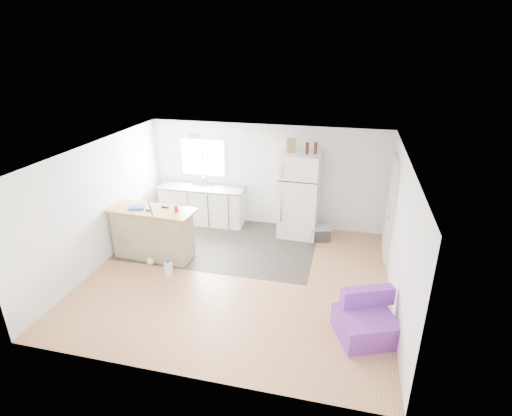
# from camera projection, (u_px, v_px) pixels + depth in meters

# --- Properties ---
(room) EXTENTS (5.51, 5.01, 2.41)m
(room) POSITION_uv_depth(u_px,v_px,m) (237.00, 219.00, 7.05)
(room) COLOR #AB6E48
(room) RESTS_ON ground
(vinyl_zone) EXTENTS (4.05, 2.50, 0.00)m
(vinyl_zone) POSITION_uv_depth(u_px,v_px,m) (222.00, 242.00, 8.79)
(vinyl_zone) COLOR #302A24
(vinyl_zone) RESTS_ON floor
(window) EXTENTS (1.18, 0.06, 0.98)m
(window) POSITION_uv_depth(u_px,v_px,m) (203.00, 157.00, 9.48)
(window) COLOR white
(window) RESTS_ON back_wall
(interior_door) EXTENTS (0.11, 0.92, 2.10)m
(interior_door) POSITION_uv_depth(u_px,v_px,m) (390.00, 209.00, 7.92)
(interior_door) COLOR white
(interior_door) RESTS_ON right_wall
(ceiling_fixture) EXTENTS (0.30, 0.30, 0.07)m
(ceiling_fixture) POSITION_uv_depth(u_px,v_px,m) (195.00, 136.00, 7.94)
(ceiling_fixture) COLOR white
(ceiling_fixture) RESTS_ON ceiling
(kitchen_cabinets) EXTENTS (2.06, 0.69, 1.19)m
(kitchen_cabinets) POSITION_uv_depth(u_px,v_px,m) (203.00, 204.00, 9.62)
(kitchen_cabinets) COLOR white
(kitchen_cabinets) RESTS_ON floor
(peninsula) EXTENTS (1.74, 0.75, 1.05)m
(peninsula) POSITION_uv_depth(u_px,v_px,m) (153.00, 233.00, 8.04)
(peninsula) COLOR tan
(peninsula) RESTS_ON floor
(refrigerator) EXTENTS (0.87, 0.82, 1.91)m
(refrigerator) POSITION_uv_depth(u_px,v_px,m) (299.00, 195.00, 8.84)
(refrigerator) COLOR white
(refrigerator) RESTS_ON floor
(cooler) EXTENTS (0.51, 0.42, 0.34)m
(cooler) POSITION_uv_depth(u_px,v_px,m) (320.00, 233.00, 8.84)
(cooler) COLOR #2C2B2E
(cooler) RESTS_ON floor
(purple_seat) EXTENTS (1.04, 1.04, 0.67)m
(purple_seat) POSITION_uv_depth(u_px,v_px,m) (366.00, 321.00, 5.95)
(purple_seat) COLOR purple
(purple_seat) RESTS_ON floor
(cleaner_jug) EXTENTS (0.15, 0.11, 0.30)m
(cleaner_jug) POSITION_uv_depth(u_px,v_px,m) (168.00, 268.00, 7.54)
(cleaner_jug) COLOR white
(cleaner_jug) RESTS_ON floor
(mop) EXTENTS (0.24, 0.39, 1.40)m
(mop) POSITION_uv_depth(u_px,v_px,m) (152.00, 254.00, 7.86)
(mop) COLOR green
(mop) RESTS_ON floor
(red_cup) EXTENTS (0.11, 0.11, 0.12)m
(red_cup) POSITION_uv_depth(u_px,v_px,m) (176.00, 209.00, 7.71)
(red_cup) COLOR red
(red_cup) RESTS_ON peninsula
(blue_tray) EXTENTS (0.36, 0.31, 0.04)m
(blue_tray) POSITION_uv_depth(u_px,v_px,m) (137.00, 207.00, 7.88)
(blue_tray) COLOR blue
(blue_tray) RESTS_ON peninsula
(tool_a) EXTENTS (0.14, 0.06, 0.03)m
(tool_a) POSITION_uv_depth(u_px,v_px,m) (165.00, 207.00, 7.90)
(tool_a) COLOR black
(tool_a) RESTS_ON peninsula
(tool_b) EXTENTS (0.11, 0.07, 0.03)m
(tool_b) POSITION_uv_depth(u_px,v_px,m) (148.00, 210.00, 7.75)
(tool_b) COLOR black
(tool_b) RESTS_ON peninsula
(cardboard_box) EXTENTS (0.22, 0.16, 0.30)m
(cardboard_box) POSITION_uv_depth(u_px,v_px,m) (291.00, 145.00, 8.45)
(cardboard_box) COLOR #9F7C5B
(cardboard_box) RESTS_ON refrigerator
(bottle_left) EXTENTS (0.08, 0.08, 0.25)m
(bottle_left) POSITION_uv_depth(u_px,v_px,m) (307.00, 148.00, 8.31)
(bottle_left) COLOR #3A150A
(bottle_left) RESTS_ON refrigerator
(bottle_right) EXTENTS (0.08, 0.08, 0.25)m
(bottle_right) POSITION_uv_depth(u_px,v_px,m) (316.00, 148.00, 8.33)
(bottle_right) COLOR #3A150A
(bottle_right) RESTS_ON refrigerator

